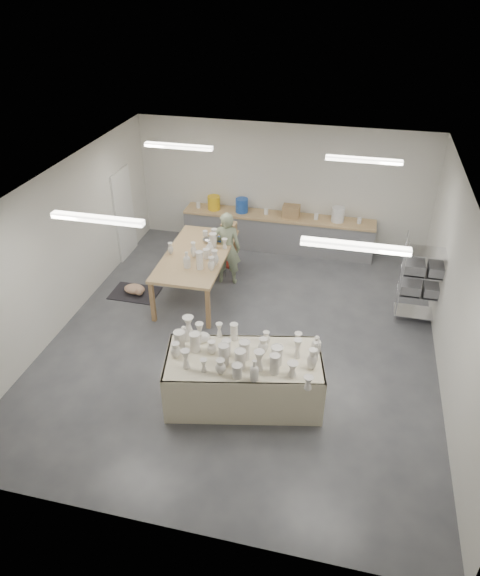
% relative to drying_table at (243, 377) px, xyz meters
% --- Properties ---
extents(room, '(8.00, 8.02, 3.00)m').
position_rel_drying_table_xyz_m(room, '(-0.46, 1.66, 1.59)').
color(room, '#424449').
rests_on(room, ground).
extents(back_counter, '(4.60, 0.60, 1.24)m').
position_rel_drying_table_xyz_m(back_counter, '(-0.36, 5.25, 0.02)').
color(back_counter, tan).
rests_on(back_counter, ground).
extents(wire_shelf, '(0.88, 0.48, 1.80)m').
position_rel_drying_table_xyz_m(wire_shelf, '(2.85, 2.97, 0.45)').
color(wire_shelf, silver).
rests_on(wire_shelf, ground).
extents(drying_table, '(2.62, 1.64, 1.23)m').
position_rel_drying_table_xyz_m(drying_table, '(0.00, 0.00, 0.00)').
color(drying_table, olive).
rests_on(drying_table, ground).
extents(work_table, '(1.31, 2.54, 1.32)m').
position_rel_drying_table_xyz_m(work_table, '(-1.58, 2.97, 0.47)').
color(work_table, tan).
rests_on(work_table, ground).
extents(rug, '(1.00, 0.70, 0.02)m').
position_rel_drying_table_xyz_m(rug, '(-2.98, 2.53, -0.46)').
color(rug, black).
rests_on(rug, ground).
extents(cat, '(0.50, 0.38, 0.20)m').
position_rel_drying_table_xyz_m(cat, '(-2.95, 2.52, -0.35)').
color(cat, white).
rests_on(cat, rug).
extents(potter, '(0.65, 0.47, 1.66)m').
position_rel_drying_table_xyz_m(potter, '(-1.17, 3.48, 0.36)').
color(potter, gray).
rests_on(potter, ground).
extents(red_stool, '(0.36, 0.36, 0.29)m').
position_rel_drying_table_xyz_m(red_stool, '(-1.17, 3.75, -0.22)').
color(red_stool, '#AA2618').
rests_on(red_stool, ground).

